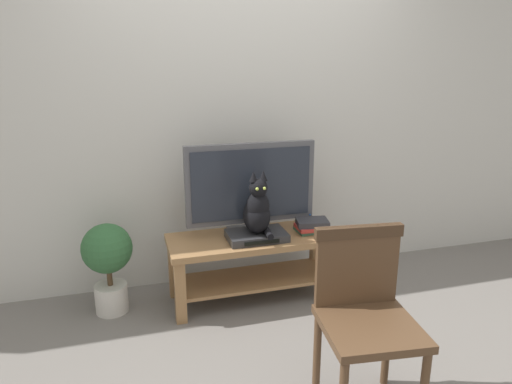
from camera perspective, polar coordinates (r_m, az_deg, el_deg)
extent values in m
plane|color=slate|center=(3.09, 3.07, -17.16)|extent=(12.00, 12.00, 0.00)
cube|color=beige|center=(3.56, -2.07, 11.42)|extent=(7.00, 0.12, 2.80)
cube|color=olive|center=(3.33, -0.24, -5.73)|extent=(1.20, 0.47, 0.04)
cube|color=olive|center=(3.17, -9.12, -11.85)|extent=(0.07, 0.07, 0.43)
cube|color=olive|center=(3.46, 9.56, -9.42)|extent=(0.07, 0.07, 0.43)
cube|color=olive|center=(3.50, -9.90, -9.11)|extent=(0.07, 0.07, 0.43)
cube|color=olive|center=(3.76, 7.15, -7.15)|extent=(0.07, 0.07, 0.43)
cube|color=olive|center=(3.46, -0.24, -10.39)|extent=(1.10, 0.39, 0.02)
cube|color=#4C4C51|center=(3.39, -0.63, -4.65)|extent=(0.31, 0.20, 0.03)
cube|color=#4C4C51|center=(3.38, -0.63, -3.99)|extent=(0.06, 0.04, 0.05)
cube|color=#4C4C51|center=(3.29, -0.65, 1.07)|extent=(0.92, 0.05, 0.56)
cube|color=#232833|center=(3.26, -0.51, 0.94)|extent=(0.84, 0.01, 0.49)
sphere|color=#2672F2|center=(3.48, 6.52, -2.73)|extent=(0.01, 0.01, 0.01)
cube|color=#2D2D30|center=(3.27, 0.07, -5.28)|extent=(0.40, 0.26, 0.05)
cube|color=black|center=(3.15, 0.74, -6.12)|extent=(0.24, 0.01, 0.03)
ellipsoid|color=black|center=(3.22, 0.07, -2.88)|extent=(0.18, 0.23, 0.24)
ellipsoid|color=black|center=(3.17, 0.22, -1.76)|extent=(0.16, 0.15, 0.21)
sphere|color=black|center=(3.12, 0.28, 0.50)|extent=(0.12, 0.12, 0.12)
cone|color=black|center=(3.09, -0.32, 1.89)|extent=(0.06, 0.06, 0.07)
cone|color=black|center=(3.11, 0.89, 1.97)|extent=(0.06, 0.06, 0.07)
sphere|color=#B2C64C|center=(3.06, 0.14, 0.36)|extent=(0.02, 0.02, 0.02)
sphere|color=#B2C64C|center=(3.07, 1.03, 0.43)|extent=(0.02, 0.02, 0.02)
cylinder|color=black|center=(3.19, 1.43, -4.88)|extent=(0.06, 0.19, 0.04)
cylinder|color=#513823|center=(2.57, 7.38, -18.72)|extent=(0.04, 0.04, 0.45)
cylinder|color=#513823|center=(2.70, 15.49, -17.44)|extent=(0.04, 0.04, 0.45)
cube|color=#513823|center=(2.35, 13.60, -15.59)|extent=(0.49, 0.49, 0.04)
cube|color=#513823|center=(2.41, 12.09, -8.62)|extent=(0.42, 0.08, 0.41)
cube|color=#412C1C|center=(2.34, 12.34, -4.71)|extent=(0.44, 0.09, 0.06)
cube|color=#38664C|center=(3.44, 6.58, -4.52)|extent=(0.21, 0.17, 0.02)
cube|color=#B2332D|center=(3.42, 6.82, -4.19)|extent=(0.23, 0.17, 0.03)
cube|color=#2D2D33|center=(3.41, 6.80, -3.66)|extent=(0.25, 0.20, 0.04)
cylinder|color=beige|center=(3.45, -17.01, -12.11)|extent=(0.22, 0.22, 0.20)
cylinder|color=#332319|center=(3.41, -17.14, -10.79)|extent=(0.20, 0.20, 0.02)
cylinder|color=#4C3823|center=(3.38, -17.24, -9.63)|extent=(0.04, 0.04, 0.13)
sphere|color=#2D5B33|center=(3.30, -17.53, -6.50)|extent=(0.33, 0.33, 0.33)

